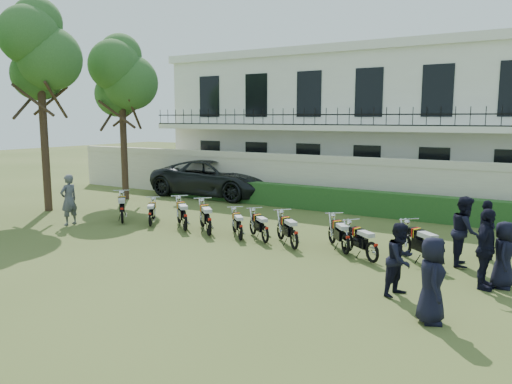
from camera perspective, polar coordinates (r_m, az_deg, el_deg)
ground at (r=15.88m, az=-4.87°, el=-5.98°), size 100.00×100.00×0.00m
perimeter_wall at (r=22.50m, az=7.20°, el=1.30°), size 30.00×0.35×2.30m
hedge at (r=21.48m, az=8.73°, el=-0.88°), size 18.00×0.60×1.00m
building at (r=27.88m, az=12.38°, el=7.78°), size 20.40×9.60×7.40m
tree_west_mid at (r=23.05m, az=-23.51°, el=14.55°), size 3.40×3.20×8.82m
tree_west_near at (r=25.15m, az=-15.10°, el=12.60°), size 3.40×3.20×7.90m
motorcycle_0 at (r=19.36m, az=-15.07°, el=-2.08°), size 1.52×1.47×1.10m
motorcycle_1 at (r=18.59m, az=-12.00°, el=-2.64°), size 1.10×1.43×0.94m
motorcycle_2 at (r=17.60m, az=-8.13°, el=-2.93°), size 1.56×1.40×1.09m
motorcycle_3 at (r=16.81m, az=-5.41°, el=-3.38°), size 1.55×1.47×1.11m
motorcycle_4 at (r=16.16m, az=-1.79°, el=-4.13°), size 1.24×1.30×0.93m
motorcycle_5 at (r=15.80m, az=1.06°, el=-4.37°), size 1.41×1.19×0.96m
motorcycle_6 at (r=15.06m, az=4.40°, el=-4.91°), size 1.44×1.36×1.03m
motorcycle_7 at (r=14.73m, az=10.21°, el=-5.35°), size 1.28×1.49×1.02m
motorcycle_8 at (r=14.04m, az=13.16°, el=-6.15°), size 1.52×1.19×1.01m
motorcycle_9 at (r=13.93m, az=19.80°, el=-6.35°), size 1.59×1.43×1.11m
suv at (r=25.39m, az=-4.65°, el=1.58°), size 6.71×3.23×1.84m
inspector at (r=19.76m, az=-20.60°, el=-0.83°), size 0.46×0.70×1.89m
officer_0 at (r=10.35m, az=19.44°, el=-9.48°), size 0.78×0.96×1.70m
officer_1 at (r=11.66m, az=16.18°, el=-7.40°), size 0.84×0.96×1.67m
officer_2 at (r=12.76m, az=24.78°, el=-5.94°), size 0.61×1.17×1.90m
officer_3 at (r=13.07m, az=26.44°, el=-6.43°), size 0.51×0.78×1.59m
officer_4 at (r=14.54m, az=22.76°, el=-4.15°), size 0.87×1.03×1.89m
officer_5 at (r=15.49m, az=24.78°, el=-3.93°), size 0.69×1.06×1.68m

